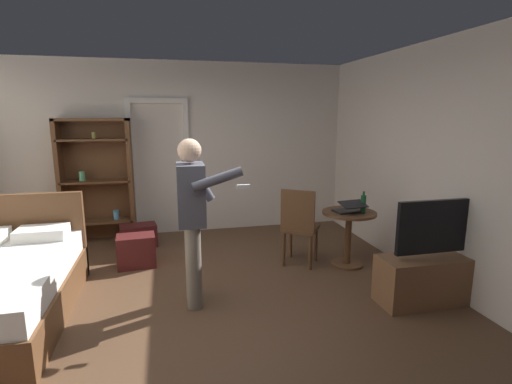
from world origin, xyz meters
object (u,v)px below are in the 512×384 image
side_table (348,229)px  person_blue_shirt (193,212)px  bookshelf (97,176)px  wooden_chair (299,224)px  tv_flatscreen (433,273)px  suitcase_dark (136,251)px  suitcase_small (139,236)px  laptop (349,208)px  bottle_on_table (363,204)px

side_table → person_blue_shirt: 2.10m
bookshelf → wooden_chair: bookshelf is taller
bookshelf → tv_flatscreen: bearing=-38.6°
suitcase_dark → suitcase_small: (-0.02, 0.77, -0.04)m
wooden_chair → suitcase_dark: 2.07m
wooden_chair → laptop: bearing=-17.0°
laptop → wooden_chair: wooden_chair is taller
tv_flatscreen → person_blue_shirt: person_blue_shirt is taller
wooden_chair → suitcase_small: bearing=149.1°
laptop → wooden_chair: 0.64m
tv_flatscreen → side_table: 1.18m
person_blue_shirt → suitcase_dark: (-0.64, 1.14, -0.75)m
person_blue_shirt → side_table: bearing=16.0°
laptop → suitcase_dark: laptop is taller
side_table → bottle_on_table: bottle_on_table is taller
tv_flatscreen → side_table: (-0.40, 1.09, 0.17)m
bookshelf → wooden_chair: bearing=-32.5°
bottle_on_table → suitcase_dark: (-2.74, 0.65, -0.61)m
bookshelf → laptop: 3.67m
tv_flatscreen → bottle_on_table: tv_flatscreen is taller
tv_flatscreen → suitcase_small: tv_flatscreen is taller
suitcase_dark → person_blue_shirt: bearing=-64.6°
laptop → suitcase_small: laptop is taller
person_blue_shirt → suitcase_small: person_blue_shirt is taller
tv_flatscreen → bottle_on_table: size_ratio=4.25×
side_table → person_blue_shirt: bearing=-164.0°
suitcase_small → person_blue_shirt: bearing=-79.9°
bookshelf → tv_flatscreen: 4.66m
laptop → person_blue_shirt: person_blue_shirt is taller
side_table → wooden_chair: (-0.61, 0.14, 0.07)m
wooden_chair → tv_flatscreen: bearing=-50.6°
laptop → suitcase_small: (-2.60, 1.39, -0.59)m
wooden_chair → suitcase_small: (-2.02, 1.21, -0.38)m
side_table → suitcase_small: side_table is taller
suitcase_dark → suitcase_small: 0.77m
tv_flatscreen → laptop: (-0.43, 1.05, 0.45)m
side_table → wooden_chair: 0.62m
bookshelf → suitcase_dark: bookshelf is taller
tv_flatscreen → bookshelf: bearing=141.4°
bookshelf → bottle_on_table: size_ratio=6.85×
wooden_chair → suitcase_dark: bearing=167.6°
side_table → suitcase_small: (-2.62, 1.34, -0.31)m
tv_flatscreen → suitcase_dark: 3.44m
wooden_chair → person_blue_shirt: size_ratio=0.59×
person_blue_shirt → suitcase_dark: 1.51m
side_table → wooden_chair: bearing=167.4°
bookshelf → suitcase_small: bookshelf is taller
wooden_chair → person_blue_shirt: (-1.35, -0.70, 0.41)m
side_table → person_blue_shirt: (-1.96, -0.56, 0.48)m
bottle_on_table → suitcase_small: bottle_on_table is taller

